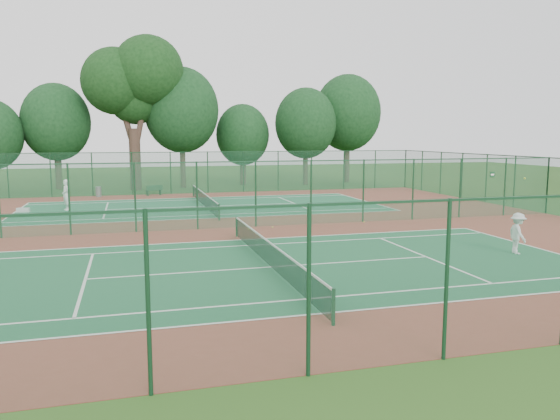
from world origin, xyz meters
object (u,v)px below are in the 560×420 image
object	(u,v)px
player_far	(66,195)
bench	(154,190)
big_tree	(133,81)
kit_bag	(23,210)
trash_bin	(99,192)
player_near	(518,233)

from	to	relation	value
player_far	bench	size ratio (longest dim) A/B	1.41
player_far	big_tree	xyz separation A→B (m)	(4.64, 13.10, 8.56)
big_tree	kit_bag	bearing A→B (deg)	-118.22
trash_bin	bench	world-z (taller)	bench
kit_bag	big_tree	bearing A→B (deg)	71.45
trash_bin	big_tree	xyz separation A→B (m)	(3.04, 5.33, 9.16)
bench	kit_bag	size ratio (longest dim) A/B	1.85
player_near	big_tree	distance (m)	36.22
kit_bag	big_tree	world-z (taller)	big_tree
player_near	player_far	bearing A→B (deg)	56.50
kit_bag	big_tree	xyz separation A→B (m)	(7.18, 13.38, 9.42)
player_near	big_tree	world-z (taller)	big_tree
player_far	trash_bin	world-z (taller)	player_far
player_near	player_far	xyz separation A→B (m)	(-19.10, 18.94, 0.15)
trash_bin	kit_bag	distance (m)	9.06
player_near	player_far	world-z (taller)	player_far
player_far	kit_bag	size ratio (longest dim) A/B	2.60
bench	big_tree	size ratio (longest dim) A/B	0.10
trash_bin	kit_bag	world-z (taller)	trash_bin
player_far	trash_bin	bearing A→B (deg)	148.67
player_near	bench	bearing A→B (deg)	37.68
trash_bin	player_near	bearing A→B (deg)	-56.76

